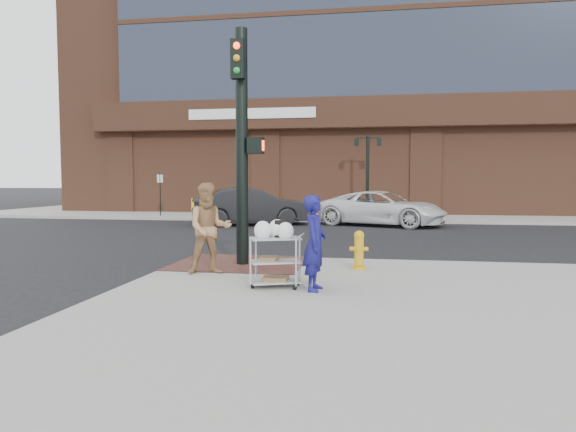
% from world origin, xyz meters
% --- Properties ---
extents(ground, '(220.00, 220.00, 0.00)m').
position_xyz_m(ground, '(0.00, 0.00, 0.00)').
color(ground, black).
rests_on(ground, ground).
extents(sidewalk_far, '(65.00, 36.00, 0.15)m').
position_xyz_m(sidewalk_far, '(12.50, 32.00, 0.07)').
color(sidewalk_far, gray).
rests_on(sidewalk_far, ground).
extents(brick_curb_ramp, '(2.80, 2.40, 0.01)m').
position_xyz_m(brick_curb_ramp, '(-0.60, 0.90, 0.16)').
color(brick_curb_ramp, '#4E2A24').
rests_on(brick_curb_ramp, sidewalk_near).
extents(bank_building, '(42.00, 26.00, 28.00)m').
position_xyz_m(bank_building, '(5.00, 31.00, 14.15)').
color(bank_building, brown).
rests_on(bank_building, sidewalk_far).
extents(lamp_post, '(1.32, 0.22, 4.00)m').
position_xyz_m(lamp_post, '(2.00, 16.00, 2.62)').
color(lamp_post, black).
rests_on(lamp_post, sidewalk_far).
extents(parking_sign, '(0.05, 0.05, 2.20)m').
position_xyz_m(parking_sign, '(-8.50, 15.00, 1.25)').
color(parking_sign, black).
rests_on(parking_sign, sidewalk_far).
extents(traffic_signal_pole, '(0.61, 0.51, 5.00)m').
position_xyz_m(traffic_signal_pole, '(-0.48, 0.77, 2.83)').
color(traffic_signal_pole, black).
rests_on(traffic_signal_pole, sidewalk_near).
extents(woman_blue, '(0.42, 0.60, 1.58)m').
position_xyz_m(woman_blue, '(1.34, -1.57, 0.94)').
color(woman_blue, navy).
rests_on(woman_blue, sidewalk_near).
extents(pedestrian_tan, '(1.05, 0.95, 1.77)m').
position_xyz_m(pedestrian_tan, '(-0.85, -0.38, 1.03)').
color(pedestrian_tan, '#A67A4E').
rests_on(pedestrian_tan, sidewalk_near).
extents(sedan_dark, '(5.29, 3.62, 1.65)m').
position_xyz_m(sedan_dark, '(-3.00, 11.97, 0.83)').
color(sedan_dark, black).
rests_on(sedan_dark, ground).
extents(minivan_white, '(5.94, 4.24, 1.50)m').
position_xyz_m(minivan_white, '(2.70, 12.63, 0.75)').
color(minivan_white, silver).
rests_on(minivan_white, ground).
extents(utility_cart, '(0.94, 0.72, 1.15)m').
position_xyz_m(utility_cart, '(0.65, -1.42, 0.67)').
color(utility_cart, '#A1A1A6').
rests_on(utility_cart, sidewalk_near).
extents(fire_hydrant, '(0.38, 0.26, 0.80)m').
position_xyz_m(fire_hydrant, '(2.00, 0.55, 0.56)').
color(fire_hydrant, gold).
rests_on(fire_hydrant, sidewalk_near).
extents(newsbox_red, '(0.44, 0.40, 1.04)m').
position_xyz_m(newsbox_red, '(-5.47, 15.57, 0.67)').
color(newsbox_red, maroon).
rests_on(newsbox_red, sidewalk_far).
extents(newsbox_yellow, '(0.47, 0.44, 0.89)m').
position_xyz_m(newsbox_yellow, '(-6.61, 14.95, 0.60)').
color(newsbox_yellow, '#D0CB17').
rests_on(newsbox_yellow, sidewalk_far).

